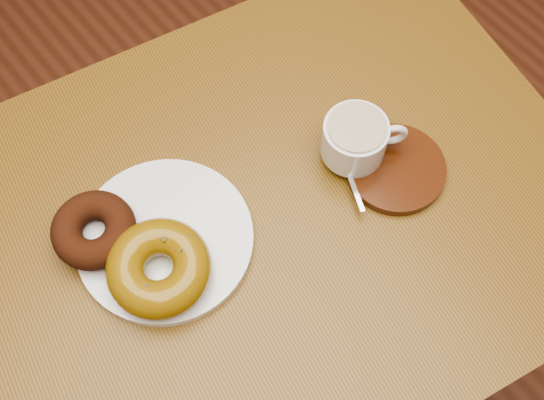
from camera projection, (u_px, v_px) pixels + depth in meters
ground at (270, 197)px, 1.81m from camera, size 6.00×6.00×0.00m
cafe_table at (262, 252)px, 1.01m from camera, size 0.99×0.81×0.82m
donut_plate at (165, 239)px, 0.87m from camera, size 0.28×0.28×0.01m
donut_cinnamon at (94, 230)px, 0.84m from camera, size 0.14×0.14×0.04m
donut_caramel at (159, 268)px, 0.82m from camera, size 0.14×0.14×0.05m
saucer at (395, 169)px, 0.91m from camera, size 0.14×0.14×0.01m
coffee_cup at (356, 138)px, 0.89m from camera, size 0.10×0.09×0.06m
teaspoon at (344, 160)px, 0.90m from camera, size 0.05×0.10×0.01m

